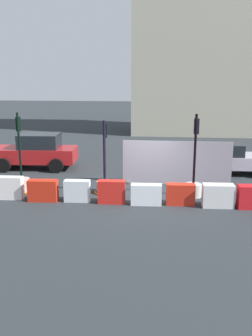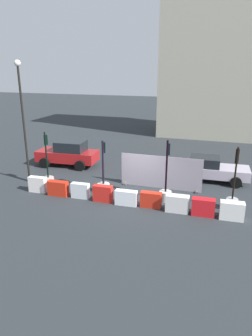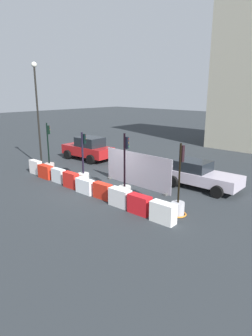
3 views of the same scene
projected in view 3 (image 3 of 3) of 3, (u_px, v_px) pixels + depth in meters
ground_plane at (101, 188)px, 16.40m from camera, size 120.00×120.00×0.00m
traffic_light_0 at (49, 164)px, 19.67m from camera, size 0.85×0.85×3.27m
traffic_light_1 at (83, 173)px, 17.49m from camera, size 0.88×0.88×2.98m
traffic_light_2 at (125, 185)px, 15.00m from camera, size 0.66×0.66×3.28m
traffic_light_3 at (178, 203)px, 12.73m from camera, size 0.79×0.79×3.21m
construction_barrier_0 at (36, 167)px, 19.06m from camera, size 1.02×0.40×0.89m
construction_barrier_1 at (46, 172)px, 18.11m from camera, size 1.14×0.46×0.82m
construction_barrier_2 at (59, 176)px, 17.28m from camera, size 0.99×0.40×0.83m
construction_barrier_3 at (71, 180)px, 16.34m from camera, size 1.03×0.41×0.88m
construction_barrier_4 at (85, 186)px, 15.45m from camera, size 1.15×0.42×0.79m
construction_barrier_5 at (103, 191)px, 14.69m from camera, size 1.06×0.44×0.80m
construction_barrier_6 at (120, 198)px, 13.71m from camera, size 1.14×0.52×0.86m
construction_barrier_7 at (140, 204)px, 12.88m from camera, size 1.09×0.51×0.85m
construction_barrier_8 at (163, 213)px, 12.01m from camera, size 1.11×0.52×0.87m
car_red_compact at (88, 148)px, 22.88m from camera, size 4.39×2.37×1.80m
car_silver_hatchback at (200, 175)px, 16.26m from camera, size 4.33×2.22×1.50m
street_lamp_post at (37, 103)px, 19.85m from camera, size 0.36×0.36×7.15m
site_fence_panel at (137, 170)px, 16.49m from camera, size 4.75×0.50×1.94m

